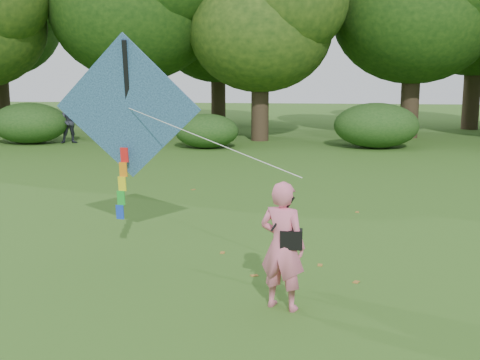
# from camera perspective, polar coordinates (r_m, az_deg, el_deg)

# --- Properties ---
(ground) EXTENTS (100.00, 100.00, 0.00)m
(ground) POSITION_cam_1_polar(r_m,az_deg,el_deg) (8.16, 5.42, -13.16)
(ground) COLOR #265114
(ground) RESTS_ON ground
(man_kite_flyer) EXTENTS (0.77, 0.64, 1.79)m
(man_kite_flyer) POSITION_cam_1_polar(r_m,az_deg,el_deg) (8.26, 4.04, -6.23)
(man_kite_flyer) COLOR pink
(man_kite_flyer) RESTS_ON ground
(bystander_left) EXTENTS (1.14, 1.04, 1.89)m
(bystander_left) POSITION_cam_1_polar(r_m,az_deg,el_deg) (27.61, -15.78, 5.31)
(bystander_left) COLOR #252731
(bystander_left) RESTS_ON ground
(crossbody_bag) EXTENTS (0.43, 0.20, 0.71)m
(crossbody_bag) POSITION_cam_1_polar(r_m,az_deg,el_deg) (8.19, 4.86, -5.52)
(crossbody_bag) COLOR black
(crossbody_bag) RESTS_ON ground
(flying_kite) EXTENTS (4.33, 2.74, 3.27)m
(flying_kite) POSITION_cam_1_polar(r_m,az_deg,el_deg) (10.66, -10.57, 6.53)
(flying_kite) COLOR #244B9C
(flying_kite) RESTS_ON ground
(tree_line) EXTENTS (54.70, 15.30, 9.48)m
(tree_line) POSITION_cam_1_polar(r_m,az_deg,el_deg) (30.49, 9.51, 14.79)
(tree_line) COLOR #3A2D1E
(tree_line) RESTS_ON ground
(shrub_band) EXTENTS (39.15, 3.22, 1.88)m
(shrub_band) POSITION_cam_1_polar(r_m,az_deg,el_deg) (25.21, 4.40, 5.02)
(shrub_band) COLOR #264919
(shrub_band) RESTS_ON ground
(fallen_leaves) EXTENTS (8.72, 12.18, 0.01)m
(fallen_leaves) POSITION_cam_1_polar(r_m,az_deg,el_deg) (10.19, 11.33, -8.39)
(fallen_leaves) COLOR olive
(fallen_leaves) RESTS_ON ground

